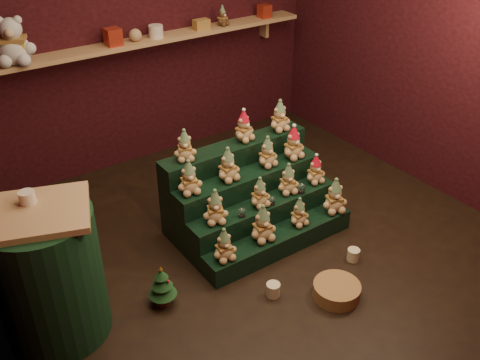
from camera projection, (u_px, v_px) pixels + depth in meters
ground at (258, 246)px, 4.53m from camera, size 4.00×4.00×0.00m
back_wall at (136, 27)px, 5.25m from camera, size 4.00×0.10×2.80m
right_wall at (443, 42)px, 4.81m from camera, size 0.10×4.00×2.80m
back_shelf at (145, 42)px, 5.18m from camera, size 3.60×0.26×0.24m
riser_tier_front at (280, 241)px, 4.44m from camera, size 1.40×0.22×0.18m
riser_tier_midfront at (264, 220)px, 4.55m from camera, size 1.40×0.22×0.36m
riser_tier_midback at (249, 199)px, 4.66m from camera, size 1.40×0.22×0.54m
riser_tier_back at (235, 180)px, 4.77m from camera, size 1.40×0.22×0.72m
teddy_0 at (224, 245)px, 4.04m from camera, size 0.21×0.19×0.27m
teddy_1 at (263, 223)px, 4.24m from camera, size 0.24×0.22×0.31m
teddy_2 at (299, 212)px, 4.43m from camera, size 0.18×0.16×0.25m
teddy_3 at (335, 195)px, 4.59m from camera, size 0.27×0.26×0.31m
teddy_4 at (215, 207)px, 4.15m from camera, size 0.26×0.25×0.28m
teddy_5 at (260, 192)px, 4.35m from camera, size 0.19×0.17×0.26m
teddy_6 at (288, 179)px, 4.52m from camera, size 0.23×0.21×0.27m
teddy_7 at (315, 169)px, 4.67m from camera, size 0.20×0.18×0.26m
teddy_8 at (189, 177)px, 4.18m from camera, size 0.23×0.22×0.28m
teddy_9 at (228, 165)px, 4.35m from camera, size 0.22×0.20×0.29m
teddy_10 at (267, 152)px, 4.56m from camera, size 0.21×0.19×0.27m
teddy_11 at (293, 142)px, 4.67m from camera, size 0.22×0.21×0.30m
teddy_12 at (185, 145)px, 4.28m from camera, size 0.23×0.22×0.26m
teddy_13 at (244, 126)px, 4.57m from camera, size 0.24×0.22×0.27m
teddy_14 at (280, 116)px, 4.74m from camera, size 0.21×0.19×0.28m
snow_globe_a at (242, 212)px, 4.26m from camera, size 0.06×0.06×0.08m
snow_globe_b at (272, 200)px, 4.41m from camera, size 0.06×0.06×0.08m
snow_globe_c at (301, 188)px, 4.56m from camera, size 0.07×0.07×0.09m
side_table at (49, 274)px, 3.49m from camera, size 0.80×0.73×1.00m
table_ornament at (27, 197)px, 3.27m from camera, size 0.10×0.10×0.08m
mini_christmas_tree at (162, 286)px, 3.86m from camera, size 0.21×0.21×0.35m
mug_left at (273, 290)px, 4.00m from camera, size 0.11×0.11×0.11m
mug_right at (353, 255)px, 4.35m from camera, size 0.10×0.10×0.10m
wicker_basket at (337, 291)px, 3.99m from camera, size 0.44×0.44×0.11m
white_bear at (12, 34)px, 4.42m from camera, size 0.46×0.44×0.50m
brown_bear at (222, 16)px, 5.52m from camera, size 0.18×0.17×0.20m
gift_tin_red_a at (113, 37)px, 4.95m from camera, size 0.14×0.14×0.16m
gift_tin_cream at (156, 31)px, 5.17m from camera, size 0.14×0.14×0.12m
gift_tin_red_b at (264, 11)px, 5.81m from camera, size 0.12×0.12×0.14m
shelf_plush_ball at (135, 35)px, 5.07m from camera, size 0.12×0.12×0.12m
scarf_gift_box at (201, 24)px, 5.43m from camera, size 0.16×0.10×0.10m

